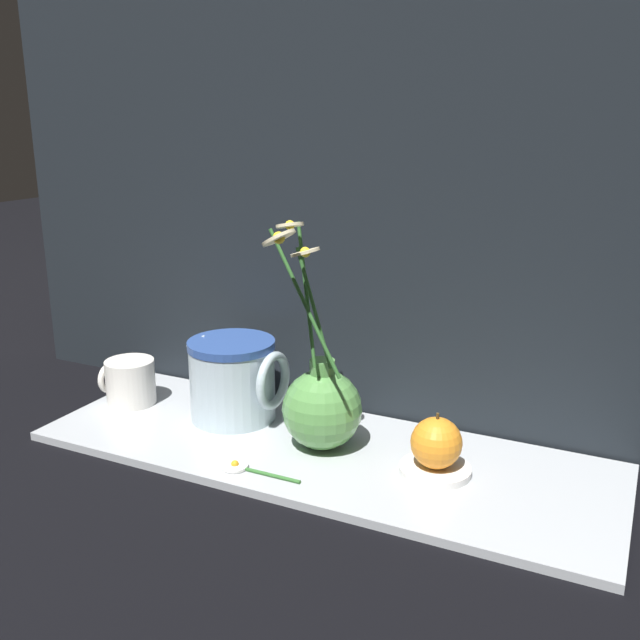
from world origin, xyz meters
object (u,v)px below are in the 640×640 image
at_px(yellow_mug, 130,382).
at_px(orange_fruit, 437,442).
at_px(vase_with_flowers, 321,405).
at_px(ceramic_pitcher, 234,376).

relative_size(yellow_mug, orange_fruit, 1.18).
xyz_separation_m(vase_with_flowers, ceramic_pitcher, (-0.17, 0.03, 0.00)).
height_order(vase_with_flowers, orange_fruit, vase_with_flowers).
height_order(vase_with_flowers, yellow_mug, vase_with_flowers).
bearing_deg(vase_with_flowers, yellow_mug, 178.57).
bearing_deg(orange_fruit, vase_with_flowers, 179.38).
bearing_deg(ceramic_pitcher, yellow_mug, -172.63).
bearing_deg(yellow_mug, orange_fruit, -1.17).
xyz_separation_m(vase_with_flowers, orange_fruit, (0.17, -0.00, -0.02)).
bearing_deg(vase_with_flowers, orange_fruit, -0.62).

